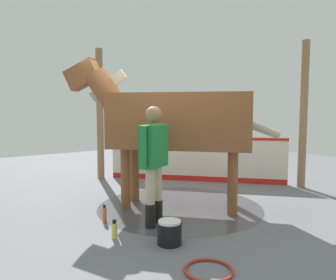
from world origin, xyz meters
The scene contains 11 objects.
ground_plane centered at (0.00, 0.00, -0.01)m, with size 16.00×16.00×0.02m, color slate.
wet_patch centered at (0.07, -0.01, 0.00)m, with size 2.77×2.77×0.00m, color #4C4C54.
barrier_wall centered at (1.63, 1.39, 0.47)m, with size 2.74×3.04×1.03m.
roof_post_near centered at (0.00, 2.95, 1.52)m, with size 0.16×0.16×3.05m, color olive.
roof_post_far centered at (3.01, -0.40, 1.52)m, with size 0.16×0.16×3.05m, color olive.
horse centered at (0.00, 0.08, 1.46)m, with size 2.58×2.84×2.52m.
handler centered at (-0.77, -0.49, 0.98)m, with size 0.61×0.43×1.69m.
wash_bucket centered at (-0.99, -1.17, 0.15)m, with size 0.30×0.30×0.30m.
bottle_shampoo centered at (-1.45, -0.61, 0.11)m, with size 0.07×0.07×0.24m.
bottle_spray centered at (-1.30, 0.02, 0.12)m, with size 0.06×0.06×0.27m.
hose_coil centered at (-1.09, -1.97, 0.02)m, with size 0.51×0.51×0.03m, color #B72D1E.
Camera 1 is at (-3.34, -4.37, 1.65)m, focal length 35.82 mm.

